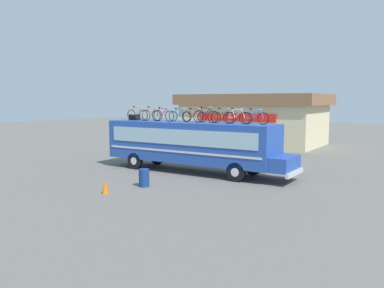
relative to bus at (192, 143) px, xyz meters
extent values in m
plane|color=#605E59|center=(-0.17, 0.00, -1.82)|extent=(120.00, 120.00, 0.00)
cube|color=#23479E|center=(-0.17, 0.00, 0.05)|extent=(11.04, 2.56, 2.40)
cube|color=#23479E|center=(5.86, 0.00, -0.77)|extent=(1.03, 2.36, 0.77)
cube|color=#99B7C6|center=(-0.17, -1.30, 0.42)|extent=(10.15, 0.04, 0.90)
cube|color=#99B7C6|center=(-0.17, 1.30, 0.42)|extent=(10.15, 0.04, 0.90)
cube|color=silver|center=(-0.17, -1.30, -0.43)|extent=(10.60, 0.03, 0.12)
cube|color=silver|center=(-0.17, 1.30, -0.43)|extent=(10.60, 0.03, 0.12)
cube|color=silver|center=(6.44, 0.00, -1.23)|extent=(0.16, 2.44, 0.24)
cylinder|color=black|center=(3.58, -1.14, -1.29)|extent=(1.06, 0.28, 1.06)
cylinder|color=silver|center=(3.58, -1.14, -1.29)|extent=(0.48, 0.30, 0.48)
cylinder|color=black|center=(3.58, 1.14, -1.29)|extent=(1.06, 0.28, 1.06)
cylinder|color=silver|center=(3.58, 1.14, -1.29)|extent=(0.48, 0.30, 0.48)
cylinder|color=black|center=(-3.59, -1.14, -1.29)|extent=(1.06, 0.28, 1.06)
cylinder|color=silver|center=(-3.59, -1.14, -1.29)|extent=(0.48, 0.30, 0.48)
cylinder|color=black|center=(-3.59, 1.14, -1.29)|extent=(1.06, 0.28, 1.06)
cylinder|color=silver|center=(-3.59, 1.14, -1.29)|extent=(0.48, 0.30, 0.48)
cube|color=black|center=(-4.65, 0.07, 1.44)|extent=(0.58, 0.53, 0.38)
torus|color=black|center=(-4.60, -0.29, 1.60)|extent=(0.71, 0.04, 0.71)
torus|color=black|center=(-3.57, -0.29, 1.60)|extent=(0.71, 0.04, 0.71)
cylinder|color=orange|center=(-4.29, -0.29, 1.87)|extent=(0.20, 0.04, 0.51)
cylinder|color=orange|center=(-3.98, -0.29, 1.85)|extent=(0.48, 0.04, 0.49)
cylinder|color=orange|center=(-4.06, -0.29, 2.10)|extent=(0.62, 0.04, 0.07)
cylinder|color=orange|center=(-4.40, -0.29, 1.61)|extent=(0.39, 0.03, 0.05)
cylinder|color=orange|center=(-4.48, -0.29, 1.86)|extent=(0.25, 0.03, 0.53)
cylinder|color=orange|center=(-3.66, -0.29, 1.84)|extent=(0.21, 0.03, 0.49)
cylinder|color=silver|center=(-3.75, -0.29, 2.13)|extent=(0.03, 0.44, 0.03)
ellipsoid|color=black|center=(-4.37, -0.29, 2.15)|extent=(0.20, 0.08, 0.06)
torus|color=black|center=(-3.46, -0.15, 1.60)|extent=(0.71, 0.04, 0.71)
torus|color=black|center=(-2.48, -0.15, 1.60)|extent=(0.71, 0.04, 0.71)
cylinder|color=orange|center=(-3.17, -0.15, 1.87)|extent=(0.19, 0.04, 0.50)
cylinder|color=orange|center=(-2.87, -0.15, 1.85)|extent=(0.45, 0.04, 0.48)
cylinder|color=orange|center=(-2.95, -0.15, 2.10)|extent=(0.59, 0.04, 0.07)
cylinder|color=orange|center=(-3.27, -0.15, 1.61)|extent=(0.37, 0.03, 0.05)
cylinder|color=orange|center=(-3.35, -0.15, 1.86)|extent=(0.24, 0.03, 0.52)
cylinder|color=orange|center=(-2.57, -0.15, 1.84)|extent=(0.21, 0.03, 0.49)
cylinder|color=silver|center=(-2.66, -0.15, 2.13)|extent=(0.03, 0.44, 0.03)
ellipsoid|color=black|center=(-3.24, -0.15, 2.15)|extent=(0.20, 0.08, 0.06)
torus|color=black|center=(-2.57, -0.20, 1.59)|extent=(0.68, 0.04, 0.68)
torus|color=black|center=(-1.52, -0.20, 1.59)|extent=(0.68, 0.04, 0.68)
cylinder|color=red|center=(-2.25, -0.20, 1.84)|extent=(0.20, 0.04, 0.49)
cylinder|color=red|center=(-1.94, -0.20, 1.83)|extent=(0.49, 0.04, 0.47)
cylinder|color=red|center=(-2.02, -0.20, 2.07)|extent=(0.63, 0.04, 0.07)
cylinder|color=red|center=(-2.37, -0.20, 1.60)|extent=(0.40, 0.03, 0.05)
cylinder|color=red|center=(-2.45, -0.20, 1.83)|extent=(0.26, 0.03, 0.51)
cylinder|color=red|center=(-1.61, -0.20, 1.82)|extent=(0.22, 0.03, 0.48)
cylinder|color=silver|center=(-1.71, -0.20, 2.10)|extent=(0.03, 0.44, 0.03)
ellipsoid|color=black|center=(-2.33, -0.20, 2.12)|extent=(0.20, 0.08, 0.06)
torus|color=black|center=(-1.44, 0.07, 1.57)|extent=(0.65, 0.04, 0.65)
torus|color=black|center=(-0.46, 0.07, 1.57)|extent=(0.65, 0.04, 0.65)
cylinder|color=#197FDB|center=(-1.15, 0.07, 1.81)|extent=(0.19, 0.04, 0.46)
cylinder|color=#197FDB|center=(-0.85, 0.07, 1.80)|extent=(0.46, 0.04, 0.44)
cylinder|color=#197FDB|center=(-0.93, 0.07, 2.02)|extent=(0.59, 0.04, 0.07)
cylinder|color=#197FDB|center=(-1.26, 0.07, 1.58)|extent=(0.38, 0.03, 0.05)
cylinder|color=#197FDB|center=(-1.33, 0.07, 1.80)|extent=(0.24, 0.03, 0.48)
cylinder|color=#197FDB|center=(-0.55, 0.07, 1.79)|extent=(0.21, 0.03, 0.45)
cylinder|color=silver|center=(-0.63, 0.07, 2.05)|extent=(0.03, 0.44, 0.03)
ellipsoid|color=black|center=(-1.23, 0.07, 2.07)|extent=(0.20, 0.08, 0.06)
torus|color=black|center=(-0.47, 0.20, 1.57)|extent=(0.64, 0.04, 0.64)
torus|color=black|center=(0.59, 0.20, 1.57)|extent=(0.64, 0.04, 0.64)
cylinder|color=red|center=(-0.15, 0.20, 1.81)|extent=(0.20, 0.04, 0.46)
cylinder|color=red|center=(0.17, 0.20, 1.79)|extent=(0.49, 0.04, 0.44)
cylinder|color=red|center=(0.08, 0.20, 2.02)|extent=(0.64, 0.04, 0.07)
cylinder|color=red|center=(-0.27, 0.20, 1.58)|extent=(0.41, 0.03, 0.05)
cylinder|color=red|center=(-0.36, 0.20, 1.80)|extent=(0.26, 0.03, 0.48)
cylinder|color=red|center=(0.50, 0.20, 1.78)|extent=(0.22, 0.03, 0.45)
cylinder|color=silver|center=(0.40, 0.20, 2.05)|extent=(0.03, 0.44, 0.03)
ellipsoid|color=black|center=(-0.24, 0.20, 2.07)|extent=(0.20, 0.08, 0.06)
torus|color=black|center=(0.53, -0.09, 1.61)|extent=(0.72, 0.04, 0.72)
torus|color=black|center=(1.52, -0.09, 1.61)|extent=(0.72, 0.04, 0.72)
cylinder|color=black|center=(0.82, -0.09, 1.88)|extent=(0.19, 0.04, 0.52)
cylinder|color=black|center=(1.12, -0.09, 1.86)|extent=(0.46, 0.04, 0.50)
cylinder|color=black|center=(1.04, -0.09, 2.11)|extent=(0.60, 0.04, 0.07)
cylinder|color=black|center=(0.71, -0.09, 1.62)|extent=(0.38, 0.03, 0.05)
cylinder|color=black|center=(0.64, -0.09, 1.87)|extent=(0.25, 0.03, 0.54)
cylinder|color=black|center=(1.43, -0.09, 1.85)|extent=(0.21, 0.03, 0.50)
cylinder|color=silver|center=(1.34, -0.09, 2.15)|extent=(0.03, 0.44, 0.03)
ellipsoid|color=black|center=(0.74, -0.09, 2.17)|extent=(0.20, 0.08, 0.06)
torus|color=black|center=(1.66, 0.04, 1.58)|extent=(0.67, 0.04, 0.67)
torus|color=black|center=(2.64, 0.04, 1.58)|extent=(0.67, 0.04, 0.67)
cylinder|color=green|center=(1.95, 0.04, 1.84)|extent=(0.19, 0.04, 0.48)
cylinder|color=green|center=(2.24, 0.04, 1.82)|extent=(0.46, 0.04, 0.46)
cylinder|color=green|center=(2.17, 0.04, 2.05)|extent=(0.59, 0.04, 0.07)
cylinder|color=green|center=(1.84, 0.04, 1.59)|extent=(0.37, 0.03, 0.05)
cylinder|color=green|center=(1.76, 0.04, 1.83)|extent=(0.24, 0.03, 0.50)
cylinder|color=green|center=(2.55, 0.04, 1.81)|extent=(0.21, 0.03, 0.47)
cylinder|color=silver|center=(2.46, 0.04, 2.09)|extent=(0.03, 0.44, 0.03)
ellipsoid|color=black|center=(1.87, 0.04, 2.11)|extent=(0.20, 0.08, 0.06)
torus|color=black|center=(2.64, -0.25, 1.58)|extent=(0.68, 0.04, 0.68)
torus|color=black|center=(3.64, -0.25, 1.58)|extent=(0.68, 0.04, 0.68)
cylinder|color=white|center=(2.94, -0.25, 1.84)|extent=(0.19, 0.04, 0.48)
cylinder|color=white|center=(3.24, -0.25, 1.83)|extent=(0.47, 0.04, 0.47)
cylinder|color=white|center=(3.16, -0.25, 2.06)|extent=(0.60, 0.04, 0.07)
cylinder|color=white|center=(2.83, -0.25, 1.59)|extent=(0.38, 0.03, 0.05)
cylinder|color=white|center=(2.75, -0.25, 1.83)|extent=(0.25, 0.03, 0.50)
cylinder|color=white|center=(3.55, -0.25, 1.82)|extent=(0.21, 0.03, 0.47)
cylinder|color=silver|center=(3.46, -0.25, 2.10)|extent=(0.03, 0.44, 0.03)
ellipsoid|color=black|center=(2.86, -0.25, 2.12)|extent=(0.20, 0.08, 0.06)
torus|color=black|center=(3.67, -0.02, 1.58)|extent=(0.66, 0.04, 0.66)
torus|color=black|center=(4.63, -0.02, 1.58)|extent=(0.66, 0.04, 0.66)
cylinder|color=#197FDB|center=(3.96, -0.02, 1.83)|extent=(0.19, 0.04, 0.47)
cylinder|color=#197FDB|center=(4.25, -0.02, 1.81)|extent=(0.45, 0.04, 0.45)
cylinder|color=#197FDB|center=(4.17, -0.02, 2.04)|extent=(0.58, 0.04, 0.07)
cylinder|color=#197FDB|center=(3.86, -0.02, 1.59)|extent=(0.37, 0.03, 0.05)
cylinder|color=#197FDB|center=(3.78, -0.02, 1.82)|extent=(0.24, 0.03, 0.49)
cylinder|color=#197FDB|center=(4.55, -0.02, 1.80)|extent=(0.20, 0.03, 0.46)
cylinder|color=silver|center=(4.46, -0.02, 2.08)|extent=(0.03, 0.44, 0.03)
ellipsoid|color=black|center=(3.89, -0.02, 2.10)|extent=(0.20, 0.08, 0.06)
cube|color=beige|center=(-3.28, 16.51, 0.15)|extent=(12.97, 7.87, 3.93)
cube|color=brown|center=(-3.28, 16.51, 2.64)|extent=(14.01, 8.50, 1.04)
cube|color=red|center=(-3.28, 12.48, 1.01)|extent=(7.78, 0.16, 0.70)
cylinder|color=navy|center=(0.20, -4.77, -1.36)|extent=(0.53, 0.53, 0.90)
cone|color=orange|center=(-0.35, -6.95, -1.47)|extent=(0.31, 0.31, 0.70)
camera|label=1|loc=(12.83, -19.77, 2.55)|focal=36.36mm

